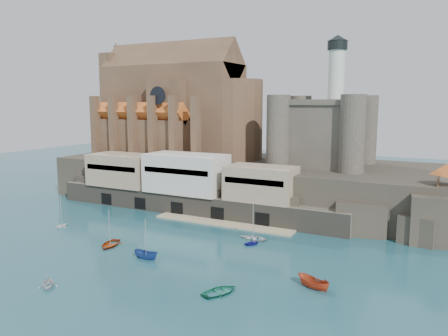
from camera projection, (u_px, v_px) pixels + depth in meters
The scene contains 14 objects.
ground at pixel (163, 249), 73.42m from camera, with size 300.00×300.00×0.00m, color #194753.
promontory at pixel (255, 182), 107.36m from camera, with size 100.00×36.00×10.00m.
quay at pixel (185, 185), 97.40m from camera, with size 70.00×12.00×13.05m.
church at pixel (178, 111), 117.82m from camera, with size 47.00×25.93×30.51m.
castle_keep at pixel (324, 129), 99.47m from camera, with size 21.20×21.20×29.30m.
rock_outcrop at pixel (445, 220), 76.46m from camera, with size 14.50×10.50×8.70m.
boat_0 at pixel (110, 246), 74.97m from camera, with size 3.79×1.10×5.31m, color #992803.
boat_1 at pixel (48, 287), 58.28m from camera, with size 2.88×1.76×3.33m, color silver.
boat_2 at pixel (146, 258), 68.84m from camera, with size 1.68×1.73×4.47m, color navy.
boat_3 at pixel (220, 293), 56.38m from camera, with size 3.71×1.08×5.19m, color #197456.
boat_4 at pixel (62, 227), 86.05m from camera, with size 2.38×1.46×2.76m, color white.
boat_5 at pixel (313, 288), 57.93m from camera, with size 1.80×1.85×4.79m, color #B33E1D.
boat_6 at pixel (253, 239), 78.44m from camera, with size 3.55×1.03×4.98m, color silver.
boat_7 at pixel (251, 245), 75.32m from camera, with size 2.44×1.49×2.82m, color navy.
Camera 1 is at (41.55, -57.95, 24.43)m, focal length 35.00 mm.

